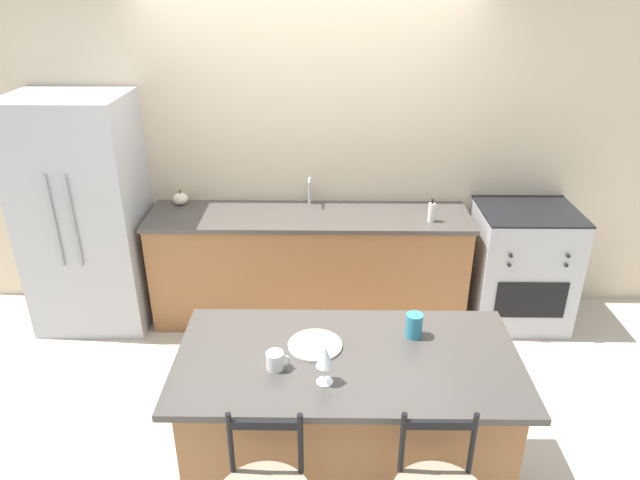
{
  "coord_description": "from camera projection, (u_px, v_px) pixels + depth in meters",
  "views": [
    {
      "loc": [
        0.14,
        -3.71,
        2.6
      ],
      "look_at": [
        0.1,
        -0.54,
        1.1
      ],
      "focal_mm": 32.0,
      "sensor_mm": 36.0,
      "label": 1
    }
  ],
  "objects": [
    {
      "name": "ground_plane",
      "position": [
        308.0,
        337.0,
        4.46
      ],
      "size": [
        18.0,
        18.0,
        0.0
      ],
      "primitive_type": "plane",
      "color": "beige"
    },
    {
      "name": "wall_back",
      "position": [
        310.0,
        146.0,
        4.49
      ],
      "size": [
        6.0,
        0.07,
        2.7
      ],
      "color": "beige",
      "rests_on": "ground_plane"
    },
    {
      "name": "back_counter",
      "position": [
        309.0,
        265.0,
        4.59
      ],
      "size": [
        2.48,
        0.64,
        0.9
      ],
      "color": "#936038",
      "rests_on": "ground_plane"
    },
    {
      "name": "sink_faucet",
      "position": [
        309.0,
        188.0,
        4.51
      ],
      "size": [
        0.02,
        0.13,
        0.22
      ],
      "color": "#ADAFB5",
      "rests_on": "back_counter"
    },
    {
      "name": "kitchen_island",
      "position": [
        346.0,
        427.0,
        2.96
      ],
      "size": [
        1.68,
        0.84,
        0.9
      ],
      "color": "#936038",
      "rests_on": "ground_plane"
    },
    {
      "name": "refrigerator",
      "position": [
        86.0,
        215.0,
        4.36
      ],
      "size": [
        0.85,
        0.71,
        1.82
      ],
      "color": "#ADAFB5",
      "rests_on": "ground_plane"
    },
    {
      "name": "oven_range",
      "position": [
        520.0,
        266.0,
        4.53
      ],
      "size": [
        0.74,
        0.67,
        0.96
      ],
      "color": "#ADAFB5",
      "rests_on": "ground_plane"
    },
    {
      "name": "dinner_plate",
      "position": [
        315.0,
        345.0,
        2.84
      ],
      "size": [
        0.27,
        0.27,
        0.02
      ],
      "color": "beige",
      "rests_on": "kitchen_island"
    },
    {
      "name": "wine_glass",
      "position": [
        325.0,
        357.0,
        2.54
      ],
      "size": [
        0.08,
        0.08,
        0.2
      ],
      "color": "white",
      "rests_on": "kitchen_island"
    },
    {
      "name": "coffee_mug",
      "position": [
        276.0,
        361.0,
        2.67
      ],
      "size": [
        0.11,
        0.08,
        0.09
      ],
      "color": "white",
      "rests_on": "kitchen_island"
    },
    {
      "name": "tumbler_cup",
      "position": [
        414.0,
        325.0,
        2.9
      ],
      "size": [
        0.09,
        0.09,
        0.13
      ],
      "color": "teal",
      "rests_on": "kitchen_island"
    },
    {
      "name": "pumpkin_decoration",
      "position": [
        180.0,
        199.0,
        4.55
      ],
      "size": [
        0.12,
        0.12,
        0.12
      ],
      "color": "beige",
      "rests_on": "back_counter"
    },
    {
      "name": "soap_bottle",
      "position": [
        432.0,
        212.0,
        4.23
      ],
      "size": [
        0.05,
        0.05,
        0.18
      ],
      "color": "silver",
      "rests_on": "back_counter"
    }
  ]
}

